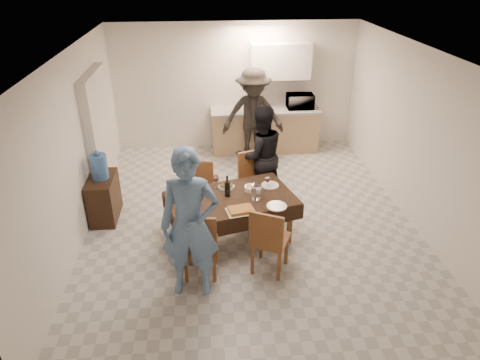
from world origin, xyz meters
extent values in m
cube|color=beige|center=(0.00, 0.00, 0.00)|extent=(5.00, 6.00, 0.02)
cube|color=white|center=(0.00, 0.00, 2.60)|extent=(5.00, 6.00, 0.02)
cube|color=silver|center=(0.00, 3.00, 1.30)|extent=(5.00, 0.02, 2.60)
cube|color=silver|center=(0.00, -3.00, 1.30)|extent=(5.00, 0.02, 2.60)
cube|color=silver|center=(-2.50, 0.00, 1.30)|extent=(0.02, 6.00, 2.60)
cube|color=silver|center=(2.50, 0.00, 1.30)|extent=(0.02, 6.00, 2.60)
cube|color=silver|center=(-2.42, 1.20, 1.05)|extent=(0.15, 1.40, 2.10)
cube|color=tan|center=(0.60, 2.68, 0.43)|extent=(2.20, 0.60, 0.86)
cube|color=#999994|center=(0.60, 2.68, 0.89)|extent=(2.24, 0.64, 0.05)
cube|color=white|center=(0.90, 2.82, 1.85)|extent=(1.20, 0.34, 0.70)
cube|color=black|center=(-0.33, -0.50, 0.67)|extent=(1.97, 1.46, 0.04)
cube|color=brown|center=(-0.33, -0.50, 0.33)|extent=(0.06, 0.06, 0.65)
cube|color=brown|center=(-0.78, -1.25, 0.48)|extent=(0.47, 0.47, 0.05)
cube|color=brown|center=(-0.78, -1.45, 0.74)|extent=(0.45, 0.07, 0.48)
cube|color=brown|center=(0.12, -1.25, 0.47)|extent=(0.59, 0.59, 0.05)
cube|color=brown|center=(0.12, -1.45, 0.73)|extent=(0.41, 0.23, 0.47)
cube|color=brown|center=(-0.78, 0.25, 0.41)|extent=(0.46, 0.46, 0.05)
cube|color=brown|center=(-0.78, 0.08, 0.64)|extent=(0.38, 0.13, 0.41)
cube|color=brown|center=(0.12, 0.25, 0.48)|extent=(0.57, 0.57, 0.05)
cube|color=brown|center=(0.12, 0.05, 0.74)|extent=(0.43, 0.19, 0.48)
cube|color=#302010|center=(-2.28, 0.25, 0.35)|extent=(0.38, 0.76, 0.70)
cylinder|color=#477AC6|center=(-2.28, 0.25, 0.89)|extent=(0.26, 0.26, 0.38)
cylinder|color=white|center=(0.02, -0.55, 0.79)|extent=(0.14, 0.14, 0.21)
cube|color=#B68235|center=(-0.23, -0.88, 0.71)|extent=(0.42, 0.35, 0.05)
cylinder|color=white|center=(-0.03, -0.32, 0.72)|extent=(0.18, 0.18, 0.07)
cylinder|color=white|center=(-0.38, -0.22, 0.71)|extent=(0.22, 0.22, 0.04)
cylinder|color=white|center=(-0.93, -0.80, 0.70)|extent=(0.28, 0.28, 0.02)
cylinder|color=white|center=(0.27, -0.80, 0.70)|extent=(0.28, 0.28, 0.02)
cylinder|color=white|center=(-0.93, -0.20, 0.70)|extent=(0.28, 0.28, 0.02)
cylinder|color=white|center=(0.27, -0.20, 0.69)|extent=(0.26, 0.26, 0.02)
imported|color=white|center=(1.32, 2.68, 1.06)|extent=(0.54, 0.36, 0.30)
imported|color=#5B80AB|center=(-0.88, -1.55, 0.95)|extent=(0.73, 0.52, 1.91)
imported|color=black|center=(0.22, 0.55, 0.84)|extent=(0.94, 0.81, 1.69)
imported|color=black|center=(0.29, 2.23, 0.93)|extent=(1.21, 0.69, 1.87)
camera|label=1|loc=(-0.67, -5.71, 3.73)|focal=32.00mm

